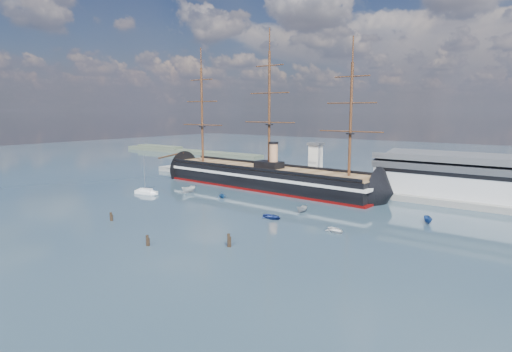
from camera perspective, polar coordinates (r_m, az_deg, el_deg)
The scene contains 16 objects.
ground at distance 138.51m, azimuth 0.01°, elevation -3.29°, with size 600.00×600.00×0.00m, color #1F3646.
quay at distance 163.41m, azimuth 10.51°, elevation -1.59°, with size 180.00×18.00×2.00m, color slate.
warehouse at distance 151.20m, azimuth 27.76°, elevation -0.21°, with size 63.00×21.00×11.60m.
quay_tower at distance 162.60m, azimuth 7.93°, elevation 1.90°, with size 5.00×5.00×15.00m.
shoreline at distance 301.41m, azimuth -10.18°, elevation 3.36°, with size 120.00×10.00×4.00m.
warship at distance 161.17m, azimuth 0.66°, elevation -0.13°, with size 113.28×20.83×53.94m.
sailboat at distance 153.93m, azimuth -14.44°, elevation -2.02°, with size 8.80×3.98×13.58m.
motorboat_a at distance 153.66m, azimuth -8.96°, elevation -2.20°, with size 6.90×2.53×2.76m, color silver.
motorboat_b at distance 115.66m, azimuth 2.16°, elevation -5.71°, with size 3.62×1.45×1.69m, color navy.
motorboat_c at distance 123.30m, azimuth 6.15°, elevation -4.85°, with size 5.64×2.07×2.26m, color #929496.
motorboat_d at distance 143.29m, azimuth -4.56°, elevation -2.91°, with size 5.96×2.58×2.19m, color navy.
motorboat_e at distance 104.80m, azimuth 10.59°, elevation -7.39°, with size 3.24×1.29×1.51m, color white.
motorboat_f at distance 119.25m, azimuth 21.94°, elevation -5.91°, with size 5.61×2.06×2.24m, color navy.
piling_near_left at distance 119.75m, azimuth -18.75°, elevation -5.68°, with size 0.64×0.64×2.99m, color black.
piling_near_mid at distance 96.06m, azimuth -14.26°, elevation -9.01°, with size 0.64×0.64×3.08m, color black.
piling_near_right at distance 92.69m, azimuth -3.66°, elevation -9.41°, with size 0.64×0.64×3.59m, color black.
Camera 1 is at (82.05, -67.82, 28.78)m, focal length 30.00 mm.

